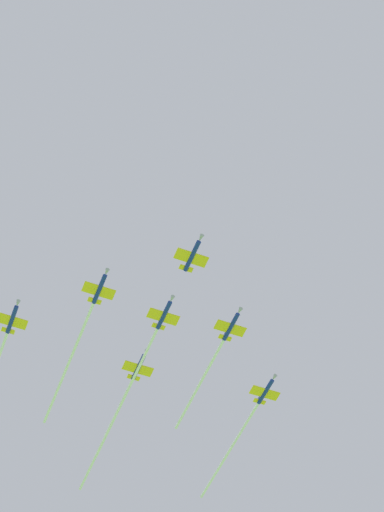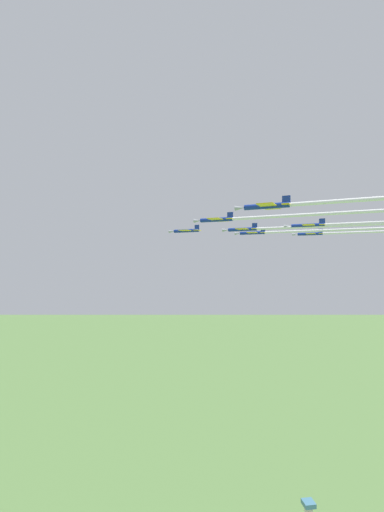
# 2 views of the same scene
# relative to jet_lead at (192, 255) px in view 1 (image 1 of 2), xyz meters

# --- Properties ---
(jet_lead) EXTENTS (8.20, 10.09, 2.26)m
(jet_lead) POSITION_rel_jet_lead_xyz_m (0.00, 0.00, 0.00)
(jet_lead) COLOR navy
(jet_port_inner) EXTENTS (25.33, 37.33, 2.26)m
(jet_port_inner) POSITION_rel_jet_lead_xyz_m (29.61, 13.97, 0.84)
(jet_port_inner) COLOR navy
(jet_starboard_inner) EXTENTS (30.75, 45.44, 2.26)m
(jet_starboard_inner) POSITION_rel_jet_lead_xyz_m (3.90, 36.19, -0.04)
(jet_starboard_inner) COLOR navy
(jet_port_outer) EXTENTS (33.77, 49.96, 2.26)m
(jet_port_outer) POSITION_rel_jet_lead_xyz_m (20.19, 30.23, -0.29)
(jet_port_outer) COLOR navy
(jet_starboard_outer) EXTENTS (29.18, 43.08, 2.26)m
(jet_starboard_outer) POSITION_rel_jet_lead_xyz_m (54.63, 21.09, 0.74)
(jet_starboard_outer) COLOR navy
(jet_center_rear) EXTENTS (25.24, 37.19, 2.26)m
(jet_center_rear) POSITION_rel_jet_lead_xyz_m (-3.13, 56.03, 0.27)
(jet_center_rear) COLOR navy
(jet_port_trail) EXTENTS (32.09, 47.44, 2.26)m
(jet_port_trail) POSITION_rel_jet_lead_xyz_m (29.74, 44.53, 0.05)
(jet_port_trail) COLOR navy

